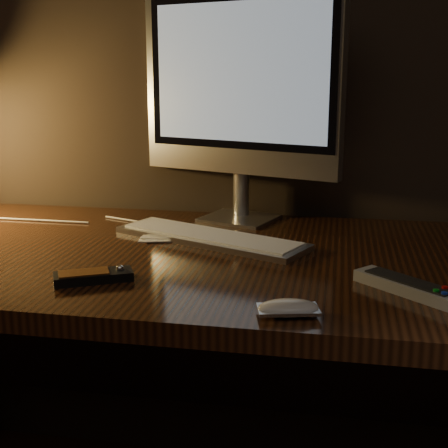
% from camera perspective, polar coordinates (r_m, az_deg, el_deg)
% --- Properties ---
extents(desk, '(1.60, 0.75, 0.75)m').
position_cam_1_polar(desk, '(1.42, -2.05, -6.78)').
color(desk, '#3A1D0D').
rests_on(desk, ground).
extents(monitor, '(0.51, 0.20, 0.55)m').
position_cam_1_polar(monitor, '(1.54, 1.44, 12.21)').
color(monitor, silver).
rests_on(monitor, desk).
extents(keyboard, '(0.47, 0.30, 0.02)m').
position_cam_1_polar(keyboard, '(1.39, -1.26, -1.20)').
color(keyboard, silver).
rests_on(keyboard, desk).
extents(mouse, '(0.10, 0.07, 0.02)m').
position_cam_1_polar(mouse, '(0.98, 5.89, -7.85)').
color(mouse, white).
rests_on(mouse, desk).
extents(media_remote, '(0.15, 0.11, 0.03)m').
position_cam_1_polar(media_remote, '(1.15, -11.86, -4.67)').
color(media_remote, black).
rests_on(media_remote, desk).
extents(tv_remote, '(0.18, 0.17, 0.03)m').
position_cam_1_polar(tv_remote, '(1.12, 16.54, -5.51)').
color(tv_remote, gray).
rests_on(tv_remote, desk).
extents(papers, '(0.13, 0.10, 0.01)m').
position_cam_1_polar(papers, '(1.42, -5.24, -1.16)').
color(papers, white).
rests_on(papers, desk).
extents(cable, '(0.56, 0.13, 0.00)m').
position_cam_1_polar(cable, '(1.59, -12.28, 0.12)').
color(cable, white).
rests_on(cable, desk).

